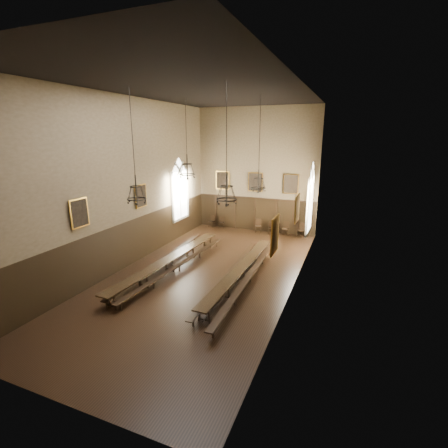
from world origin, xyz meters
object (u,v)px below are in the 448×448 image
Objects in this scene: bench_left_inner at (179,267)px; chair_4 at (258,228)px; table_left at (170,264)px; chair_5 at (271,230)px; chandelier_back_left at (187,170)px; chair_0 at (212,223)px; chair_6 at (285,231)px; chandelier_back_right at (258,182)px; bench_right_outer at (251,276)px; chandelier_front_left at (136,192)px; table_right at (240,274)px; chair_1 at (222,225)px; bench_left_outer at (162,263)px; chandelier_front_right at (226,192)px; chair_7 at (301,233)px.

chair_4 is at bearing 77.73° from bench_left_inner.
chair_5 is (3.38, 8.67, -0.08)m from table_left.
chair_0 is at bearing 101.31° from chandelier_back_left.
chair_6 is 7.32m from chandelier_back_right.
bench_right_outer is 6.76m from chandelier_front_left.
chair_6 is at bearing 63.23° from table_left.
chair_4 reaches higher than bench_left_inner.
chair_4 reaches higher than table_right.
bench_right_outer is at bearing 2.73° from bench_left_inner.
chair_1 is at bearing 127.54° from chandelier_back_right.
bench_left_outer is 1.97× the size of chandelier_front_left.
chandelier_front_right reaches higher than chair_0.
chair_7 is (1.12, 8.40, 0.01)m from bench_right_outer.
chair_0 is at bearing 124.79° from bench_right_outer.
chair_6 is 0.98× the size of chair_7.
bench_left_inner is 9.28× the size of chair_7.
bench_left_outer is 2.08× the size of chandelier_front_right.
chandelier_front_right is at bearing -47.31° from chandelier_back_left.
bench_left_outer is at bearing -179.21° from bench_right_outer.
bench_left_outer is at bearing 155.77° from chandelier_front_right.
chandelier_front_left is (-4.28, -4.80, -0.07)m from chandelier_back_right.
chair_7 is at bearing -11.43° from chair_1.
chair_7 is 0.22× the size of chandelier_front_right.
bench_left_outer is 1.16m from bench_left_inner.
chair_4 is (-2.02, 8.41, -0.00)m from bench_right_outer.
chair_4 is (3.82, -0.01, 0.02)m from chair_0.
chair_6 reaches higher than table_right.
bench_right_outer is 2.19× the size of chandelier_back_right.
table_left is at bearing 155.28° from chandelier_front_right.
bench_left_outer is 6.84m from chandelier_back_right.
chandelier_back_left is at bearing -178.49° from chandelier_back_right.
bench_left_outer is at bearing -73.88° from chair_0.
chair_6 is at bearing -162.94° from chair_7.
table_left is 8.82m from chair_1.
bench_left_inner is 9.46× the size of chair_6.
chandelier_front_left reaches higher than chair_4.
chair_5 is 11.44m from chandelier_front_right.
chandelier_front_right is at bearing 1.83° from chandelier_front_left.
bench_right_outer is (0.53, 0.04, -0.05)m from table_right.
bench_left_inner is 9.45m from chair_6.
chandelier_back_right is at bearing -63.16° from chair_1.
chandelier_front_left is at bearing -151.97° from table_right.
chair_4 is at bearing 165.61° from chair_5.
chandelier_back_left reaches higher than table_right.
chair_5 is (2.87, 8.54, 0.01)m from bench_left_inner.
chair_7 is (5.52, 8.71, -0.06)m from table_left.
bench_left_inner is (1.15, -0.12, -0.00)m from bench_left_outer.
chandelier_front_left is at bearing -154.30° from bench_right_outer.
chandelier_back_left reaches higher than chair_5.
chandelier_front_left is (-0.32, -1.96, 4.19)m from table_left.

